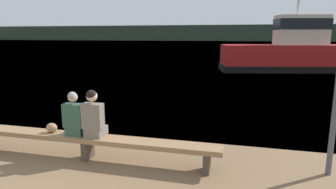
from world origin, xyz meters
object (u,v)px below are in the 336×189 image
at_px(person_left, 75,117).
at_px(person_right, 93,116).
at_px(bench_main, 87,140).
at_px(tugboat_red, 294,54).
at_px(shopping_bag, 52,128).

relative_size(person_left, person_right, 0.94).
distance_m(bench_main, person_left, 0.55).
distance_m(person_left, tugboat_red, 18.83).
height_order(bench_main, tugboat_red, tugboat_red).
relative_size(person_right, shopping_bag, 4.13).
xyz_separation_m(person_left, tugboat_red, (6.72, 17.59, 0.35)).
relative_size(bench_main, tugboat_red, 0.54).
bearing_deg(person_right, tugboat_red, 70.32).
xyz_separation_m(person_right, tugboat_red, (6.29, 17.59, 0.31)).
bearing_deg(person_left, bench_main, -2.62).
bearing_deg(bench_main, shopping_bag, 178.42).
bearing_deg(tugboat_red, bench_main, 146.83).
bearing_deg(shopping_bag, person_left, -1.11).
height_order(person_right, shopping_bag, person_right).
bearing_deg(person_right, shopping_bag, 179.17).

